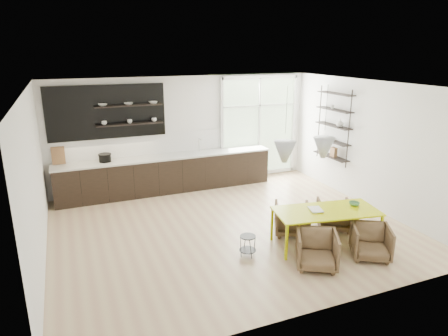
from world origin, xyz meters
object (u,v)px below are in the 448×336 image
at_px(armchair_back_left, 292,219).
at_px(armchair_front_left, 317,250).
at_px(dining_table, 326,213).
at_px(armchair_back_right, 334,215).
at_px(armchair_front_right, 371,242).
at_px(wire_stool, 248,243).

relative_size(armchair_back_left, armchair_front_left, 1.00).
height_order(dining_table, armchair_back_right, dining_table).
height_order(armchair_front_right, wire_stool, armchair_front_right).
height_order(dining_table, wire_stool, dining_table).
relative_size(armchair_back_left, armchair_front_right, 1.05).
relative_size(armchair_back_left, armchair_back_right, 1.04).
xyz_separation_m(armchair_back_right, armchair_front_left, (-1.21, -1.14, 0.01)).
height_order(dining_table, armchair_back_left, dining_table).
bearing_deg(dining_table, armchair_front_left, -124.88).
bearing_deg(wire_stool, armchair_front_right, -23.89).
bearing_deg(armchair_front_right, dining_table, 153.21).
distance_m(armchair_back_left, armchair_front_left, 1.30).
xyz_separation_m(dining_table, armchair_front_left, (-0.60, -0.61, -0.34)).
relative_size(dining_table, armchair_back_left, 2.97).
height_order(armchair_back_left, armchair_front_left, same).
bearing_deg(armchair_back_right, armchair_front_right, 108.61).
bearing_deg(armchair_front_right, armchair_back_left, 149.55).
relative_size(armchair_front_left, wire_stool, 1.79).
relative_size(dining_table, armchair_front_right, 3.11).
distance_m(armchair_back_left, armchair_back_right, 0.93).
height_order(armchair_back_left, armchair_back_right, armchair_back_left).
relative_size(armchair_back_right, armchair_front_right, 1.01).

